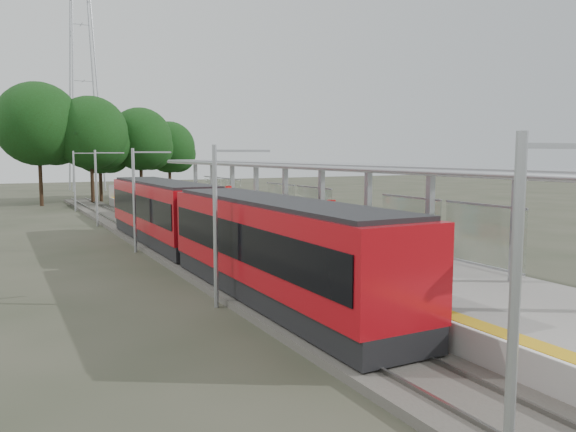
% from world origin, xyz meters
% --- Properties ---
extents(ground, '(200.00, 200.00, 0.00)m').
position_xyz_m(ground, '(0.00, 0.00, 0.00)').
color(ground, '#474438').
rests_on(ground, ground).
extents(trackbed, '(3.00, 70.00, 0.24)m').
position_xyz_m(trackbed, '(-4.50, 20.00, 0.12)').
color(trackbed, '#59544C').
rests_on(trackbed, ground).
extents(platform, '(6.00, 50.00, 1.00)m').
position_xyz_m(platform, '(0.00, 20.00, 0.50)').
color(platform, gray).
rests_on(platform, ground).
extents(tactile_strip, '(0.60, 50.00, 0.02)m').
position_xyz_m(tactile_strip, '(-2.55, 20.00, 1.01)').
color(tactile_strip, gold).
rests_on(tactile_strip, platform).
extents(end_fence, '(6.00, 0.10, 1.20)m').
position_xyz_m(end_fence, '(0.00, 44.95, 1.60)').
color(end_fence, '#9EA0A5').
rests_on(end_fence, platform).
extents(train, '(2.74, 27.60, 3.62)m').
position_xyz_m(train, '(-4.50, 13.16, 2.05)').
color(train, black).
rests_on(train, ground).
extents(canopy, '(3.27, 38.00, 3.66)m').
position_xyz_m(canopy, '(1.61, 16.19, 4.20)').
color(canopy, '#9EA0A5').
rests_on(canopy, platform).
extents(pylon, '(8.00, 4.00, 38.00)m').
position_xyz_m(pylon, '(-1.00, 73.00, 19.00)').
color(pylon, '#9EA0A5').
rests_on(pylon, ground).
extents(tree_cluster, '(21.43, 12.18, 12.13)m').
position_xyz_m(tree_cluster, '(-2.88, 51.26, 7.08)').
color(tree_cluster, '#382316').
rests_on(tree_cluster, ground).
extents(catenary_masts, '(2.08, 48.16, 5.40)m').
position_xyz_m(catenary_masts, '(-6.22, 19.00, 2.91)').
color(catenary_masts, '#9EA0A5').
rests_on(catenary_masts, ground).
extents(bench_near, '(0.57, 1.55, 1.04)m').
position_xyz_m(bench_near, '(2.61, 10.33, 1.55)').
color(bench_near, '#0D1443').
rests_on(bench_near, platform).
extents(bench_mid, '(0.86, 1.71, 1.12)m').
position_xyz_m(bench_mid, '(1.89, 10.71, 1.59)').
color(bench_mid, '#0D1443').
rests_on(bench_mid, platform).
extents(bench_far, '(0.93, 1.54, 1.01)m').
position_xyz_m(bench_far, '(2.40, 28.19, 1.53)').
color(bench_far, '#0D1443').
rests_on(bench_far, platform).
extents(info_pillar_near, '(0.45, 0.45, 2.00)m').
position_xyz_m(info_pillar_near, '(1.07, 11.58, 1.87)').
color(info_pillar_near, beige).
rests_on(info_pillar_near, platform).
extents(info_pillar_far, '(0.46, 0.46, 2.03)m').
position_xyz_m(info_pillar_far, '(0.98, 24.14, 1.88)').
color(info_pillar_far, beige).
rests_on(info_pillar_far, platform).
extents(litter_bin, '(0.51, 0.51, 0.89)m').
position_xyz_m(litter_bin, '(1.79, 15.48, 1.45)').
color(litter_bin, '#9EA0A5').
rests_on(litter_bin, platform).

